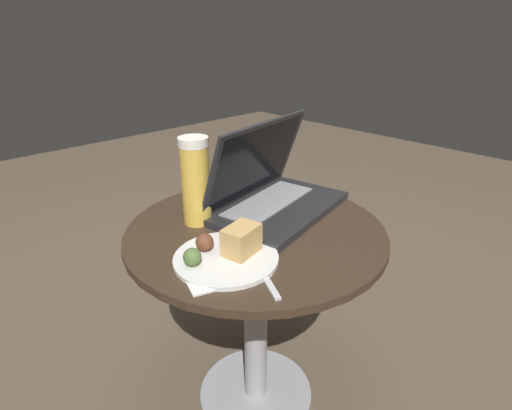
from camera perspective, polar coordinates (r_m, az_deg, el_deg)
The scene contains 7 objects.
ground_plane at distance 1.29m, azimuth -0.04°, elevation -25.33°, with size 6.00×6.00×0.00m, color brown.
table at distance 1.02m, azimuth -0.04°, elevation -10.28°, with size 0.61×0.61×0.55m.
napkin at distance 0.79m, azimuth -4.61°, elevation -9.32°, with size 0.18×0.15×0.00m.
laptop at distance 1.02m, azimuth 2.21°, elevation 1.90°, with size 0.40×0.29×0.23m.
beer_glass at distance 0.94m, azimuth -8.62°, elevation 3.39°, with size 0.07×0.07×0.21m.
snack_plate at distance 0.82m, azimuth -4.11°, elevation -6.60°, with size 0.21×0.21×0.07m.
fork at distance 0.79m, azimuth 0.50°, elevation -8.94°, with size 0.10×0.17×0.00m.
Camera 1 is at (-0.58, -0.60, 0.98)m, focal length 28.00 mm.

